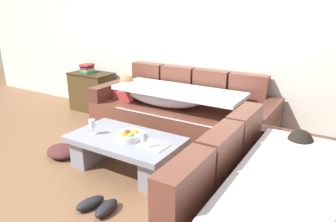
{
  "coord_description": "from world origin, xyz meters",
  "views": [
    {
      "loc": [
        2.14,
        -1.81,
        1.68
      ],
      "look_at": [
        0.39,
        1.06,
        0.55
      ],
      "focal_mm": 33.25,
      "sensor_mm": 36.0,
      "label": 1
    }
  ],
  "objects_px": {
    "couch_near_window": "(267,214)",
    "crumpled_garment": "(61,151)",
    "open_magazine": "(153,145)",
    "book_stack_on_cabinet": "(87,68)",
    "couch_along_wall": "(179,113)",
    "side_cabinet": "(92,92)",
    "fruit_bowl": "(130,136)",
    "wine_glass_near_left": "(92,124)",
    "pair_of_shoes": "(98,206)",
    "coffee_table": "(126,149)",
    "wine_glass_near_right": "(144,137)"
  },
  "relations": [
    {
      "from": "couch_along_wall",
      "to": "book_stack_on_cabinet",
      "type": "distance_m",
      "value": 1.91
    },
    {
      "from": "couch_near_window",
      "to": "fruit_bowl",
      "type": "bearing_deg",
      "value": 74.21
    },
    {
      "from": "open_magazine",
      "to": "wine_glass_near_left",
      "type": "bearing_deg",
      "value": -170.78
    },
    {
      "from": "wine_glass_near_left",
      "to": "wine_glass_near_right",
      "type": "height_order",
      "value": "same"
    },
    {
      "from": "open_magazine",
      "to": "crumpled_garment",
      "type": "height_order",
      "value": "open_magazine"
    },
    {
      "from": "coffee_table",
      "to": "fruit_bowl",
      "type": "distance_m",
      "value": 0.2
    },
    {
      "from": "fruit_bowl",
      "to": "open_magazine",
      "type": "relative_size",
      "value": 1.0
    },
    {
      "from": "couch_near_window",
      "to": "coffee_table",
      "type": "xyz_separation_m",
      "value": [
        -1.6,
        0.45,
        -0.1
      ]
    },
    {
      "from": "coffee_table",
      "to": "crumpled_garment",
      "type": "xyz_separation_m",
      "value": [
        -0.86,
        -0.15,
        -0.18
      ]
    },
    {
      "from": "wine_glass_near_left",
      "to": "pair_of_shoes",
      "type": "distance_m",
      "value": 0.94
    },
    {
      "from": "side_cabinet",
      "to": "fruit_bowl",
      "type": "bearing_deg",
      "value": -36.05
    },
    {
      "from": "couch_near_window",
      "to": "wine_glass_near_right",
      "type": "relative_size",
      "value": 11.6
    },
    {
      "from": "wine_glass_near_left",
      "to": "book_stack_on_cabinet",
      "type": "height_order",
      "value": "book_stack_on_cabinet"
    },
    {
      "from": "pair_of_shoes",
      "to": "open_magazine",
      "type": "bearing_deg",
      "value": 78.97
    },
    {
      "from": "wine_glass_near_right",
      "to": "open_magazine",
      "type": "bearing_deg",
      "value": 65.13
    },
    {
      "from": "coffee_table",
      "to": "open_magazine",
      "type": "distance_m",
      "value": 0.4
    },
    {
      "from": "coffee_table",
      "to": "book_stack_on_cabinet",
      "type": "relative_size",
      "value": 5.22
    },
    {
      "from": "pair_of_shoes",
      "to": "crumpled_garment",
      "type": "xyz_separation_m",
      "value": [
        -1.1,
        0.55,
        0.01
      ]
    },
    {
      "from": "open_magazine",
      "to": "side_cabinet",
      "type": "height_order",
      "value": "side_cabinet"
    },
    {
      "from": "couch_along_wall",
      "to": "pair_of_shoes",
      "type": "bearing_deg",
      "value": -82.98
    },
    {
      "from": "couch_along_wall",
      "to": "couch_near_window",
      "type": "bearing_deg",
      "value": -44.57
    },
    {
      "from": "fruit_bowl",
      "to": "book_stack_on_cabinet",
      "type": "relative_size",
      "value": 1.22
    },
    {
      "from": "wine_glass_near_right",
      "to": "open_magazine",
      "type": "relative_size",
      "value": 0.59
    },
    {
      "from": "pair_of_shoes",
      "to": "fruit_bowl",
      "type": "bearing_deg",
      "value": 103.65
    },
    {
      "from": "couch_along_wall",
      "to": "wine_glass_near_left",
      "type": "relative_size",
      "value": 14.61
    },
    {
      "from": "fruit_bowl",
      "to": "pair_of_shoes",
      "type": "distance_m",
      "value": 0.79
    },
    {
      "from": "book_stack_on_cabinet",
      "to": "crumpled_garment",
      "type": "distance_m",
      "value": 1.89
    },
    {
      "from": "pair_of_shoes",
      "to": "book_stack_on_cabinet",
      "type": "bearing_deg",
      "value": 135.95
    },
    {
      "from": "open_magazine",
      "to": "pair_of_shoes",
      "type": "distance_m",
      "value": 0.76
    },
    {
      "from": "fruit_bowl",
      "to": "open_magazine",
      "type": "height_order",
      "value": "fruit_bowl"
    },
    {
      "from": "wine_glass_near_left",
      "to": "crumpled_garment",
      "type": "distance_m",
      "value": 0.67
    },
    {
      "from": "book_stack_on_cabinet",
      "to": "crumpled_garment",
      "type": "xyz_separation_m",
      "value": [
        0.98,
        -1.47,
        -0.65
      ]
    },
    {
      "from": "fruit_bowl",
      "to": "couch_near_window",
      "type": "bearing_deg",
      "value": -15.79
    },
    {
      "from": "couch_along_wall",
      "to": "pair_of_shoes",
      "type": "xyz_separation_m",
      "value": [
        0.22,
        -1.8,
        -0.28
      ]
    },
    {
      "from": "couch_along_wall",
      "to": "couch_near_window",
      "type": "relative_size",
      "value": 1.26
    },
    {
      "from": "couch_along_wall",
      "to": "side_cabinet",
      "type": "xyz_separation_m",
      "value": [
        -1.8,
        0.23,
        -0.01
      ]
    },
    {
      "from": "open_magazine",
      "to": "book_stack_on_cabinet",
      "type": "distance_m",
      "value": 2.61
    },
    {
      "from": "couch_along_wall",
      "to": "pair_of_shoes",
      "type": "relative_size",
      "value": 7.26
    },
    {
      "from": "couch_near_window",
      "to": "fruit_bowl",
      "type": "xyz_separation_m",
      "value": [
        -1.52,
        0.43,
        0.09
      ]
    },
    {
      "from": "wine_glass_near_right",
      "to": "couch_near_window",
      "type": "bearing_deg",
      "value": -14.8
    },
    {
      "from": "coffee_table",
      "to": "wine_glass_near_right",
      "type": "bearing_deg",
      "value": -19.13
    },
    {
      "from": "crumpled_garment",
      "to": "couch_along_wall",
      "type": "bearing_deg",
      "value": 54.96
    },
    {
      "from": "open_magazine",
      "to": "pair_of_shoes",
      "type": "relative_size",
      "value": 0.84
    },
    {
      "from": "open_magazine",
      "to": "book_stack_on_cabinet",
      "type": "xyz_separation_m",
      "value": [
        -2.21,
        1.35,
        0.33
      ]
    },
    {
      "from": "coffee_table",
      "to": "pair_of_shoes",
      "type": "relative_size",
      "value": 3.59
    },
    {
      "from": "couch_along_wall",
      "to": "coffee_table",
      "type": "xyz_separation_m",
      "value": [
        -0.02,
        -1.11,
        -0.09
      ]
    },
    {
      "from": "wine_glass_near_left",
      "to": "open_magazine",
      "type": "height_order",
      "value": "wine_glass_near_left"
    },
    {
      "from": "wine_glass_near_right",
      "to": "pair_of_shoes",
      "type": "bearing_deg",
      "value": -98.67
    },
    {
      "from": "couch_near_window",
      "to": "crumpled_garment",
      "type": "bearing_deg",
      "value": 82.94
    },
    {
      "from": "fruit_bowl",
      "to": "wine_glass_near_left",
      "type": "xyz_separation_m",
      "value": [
        -0.43,
        -0.1,
        0.07
      ]
    }
  ]
}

